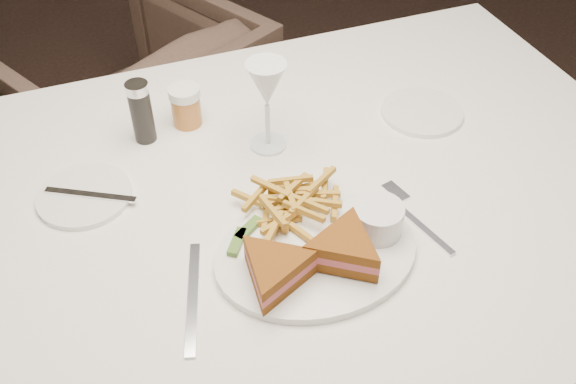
# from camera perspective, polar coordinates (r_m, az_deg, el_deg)

# --- Properties ---
(ground) EXTENTS (5.00, 5.00, 0.00)m
(ground) POSITION_cam_1_polar(r_m,az_deg,el_deg) (1.86, 1.60, -10.67)
(ground) COLOR black
(ground) RESTS_ON ground
(table) EXTENTS (1.51, 1.08, 0.75)m
(table) POSITION_cam_1_polar(r_m,az_deg,el_deg) (1.38, -0.93, -11.61)
(table) COLOR white
(table) RESTS_ON ground
(chair_far) EXTENTS (0.87, 0.84, 0.70)m
(chair_far) POSITION_cam_1_polar(r_m,az_deg,el_deg) (2.05, -14.17, 7.51)
(chair_far) COLOR #4C392F
(chair_far) RESTS_ON ground
(table_setting) EXTENTS (0.81, 0.63, 0.18)m
(table_setting) POSITION_cam_1_polar(r_m,az_deg,el_deg) (1.04, 0.03, -0.61)
(table_setting) COLOR white
(table_setting) RESTS_ON table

